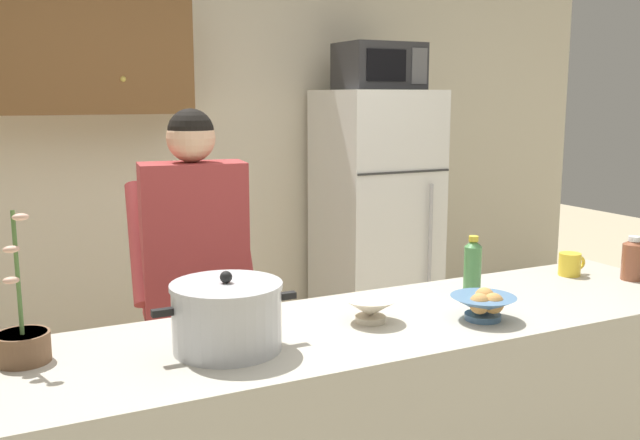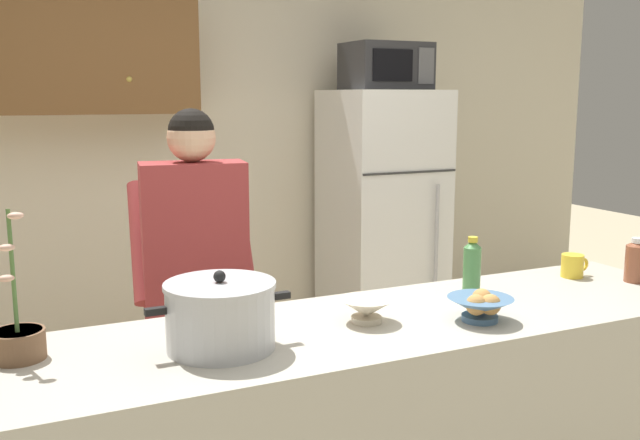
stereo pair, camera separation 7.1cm
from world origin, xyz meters
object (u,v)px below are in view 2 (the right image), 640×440
at_px(bottle_near_edge, 472,267).
at_px(refrigerator, 382,226).
at_px(person_near_pot, 195,262).
at_px(empty_bowl, 366,308).
at_px(bottle_mid_counter, 637,261).
at_px(potted_orchid, 18,339).
at_px(microwave, 386,66).
at_px(bread_bowl, 481,306).
at_px(coffee_mug, 573,266).
at_px(cooking_pot, 220,315).

bearing_deg(bottle_near_edge, refrigerator, 70.44).
distance_m(person_near_pot, empty_bowl, 0.84).
relative_size(empty_bowl, bottle_mid_counter, 1.02).
height_order(bottle_near_edge, potted_orchid, potted_orchid).
xyz_separation_m(microwave, potted_orchid, (-2.18, -1.71, -0.85)).
distance_m(microwave, empty_bowl, 2.31).
bearing_deg(bottle_mid_counter, bottle_near_edge, 171.21).
bearing_deg(potted_orchid, bottle_near_edge, -0.48).
bearing_deg(bread_bowl, coffee_mug, 23.85).
bearing_deg(person_near_pot, microwave, 35.73).
bearing_deg(cooking_pot, potted_orchid, 163.86).
distance_m(refrigerator, cooking_pot, 2.50).
bearing_deg(bottle_mid_counter, cooking_pot, -178.92).
height_order(microwave, person_near_pot, microwave).
bearing_deg(empty_bowl, bottle_mid_counter, -0.29).
distance_m(refrigerator, bread_bowl, 2.15).
height_order(refrigerator, bottle_near_edge, refrigerator).
height_order(microwave, cooking_pot, microwave).
bearing_deg(bread_bowl, potted_orchid, 169.04).
height_order(refrigerator, cooking_pot, refrigerator).
bearing_deg(empty_bowl, person_near_pot, 116.61).
bearing_deg(cooking_pot, bottle_mid_counter, 1.08).
relative_size(refrigerator, person_near_pot, 1.05).
relative_size(microwave, cooking_pot, 1.09).
bearing_deg(coffee_mug, bottle_near_edge, -174.32).
distance_m(microwave, bottle_near_edge, 2.00).
height_order(empty_bowl, bottle_mid_counter, bottle_mid_counter).
xyz_separation_m(empty_bowl, potted_orchid, (-1.06, 0.12, 0.01)).
xyz_separation_m(refrigerator, person_near_pot, (-1.50, -1.10, 0.15)).
height_order(cooking_pot, potted_orchid, potted_orchid).
bearing_deg(cooking_pot, empty_bowl, 4.40).
relative_size(bread_bowl, potted_orchid, 0.51).
distance_m(microwave, person_near_pot, 2.02).
bearing_deg(microwave, bread_bowl, -111.39).
height_order(cooking_pot, empty_bowl, cooking_pot).
distance_m(refrigerator, empty_bowl, 2.16).
distance_m(microwave, bottle_mid_counter, 2.01).
height_order(coffee_mug, bottle_mid_counter, bottle_mid_counter).
bearing_deg(microwave, coffee_mug, -92.19).
relative_size(person_near_pot, cooking_pot, 3.67).
distance_m(coffee_mug, empty_bowl, 1.07).
xyz_separation_m(person_near_pot, cooking_pot, (-0.14, -0.79, 0.02)).
bearing_deg(potted_orchid, empty_bowl, -6.43).
xyz_separation_m(person_near_pot, bottle_mid_counter, (1.61, -0.75, 0.01)).
bearing_deg(empty_bowl, refrigerator, 58.67).
relative_size(cooking_pot, bottle_near_edge, 1.95).
distance_m(empty_bowl, potted_orchid, 1.06).
bearing_deg(bread_bowl, empty_bowl, 156.33).
height_order(microwave, potted_orchid, microwave).
distance_m(empty_bowl, bottle_near_edge, 0.52).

